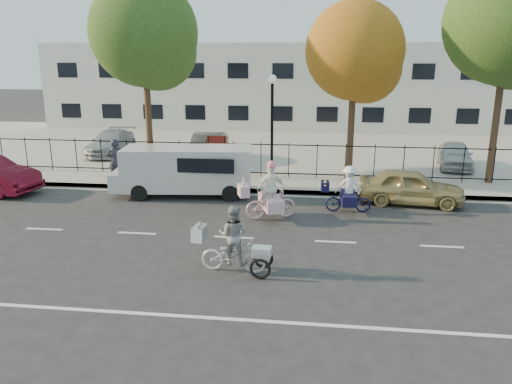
# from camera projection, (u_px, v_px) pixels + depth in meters

# --- Properties ---
(ground) EXTENTS (120.00, 120.00, 0.00)m
(ground) POSITION_uv_depth(u_px,v_px,m) (234.00, 238.00, 14.86)
(ground) COLOR #333334
(road_markings) EXTENTS (60.00, 9.52, 0.01)m
(road_markings) POSITION_uv_depth(u_px,v_px,m) (234.00, 237.00, 14.86)
(road_markings) COLOR silver
(road_markings) RESTS_ON ground
(curb) EXTENTS (60.00, 0.10, 0.15)m
(curb) POSITION_uv_depth(u_px,v_px,m) (255.00, 191.00, 19.67)
(curb) COLOR #A8A399
(curb) RESTS_ON ground
(sidewalk) EXTENTS (60.00, 2.20, 0.15)m
(sidewalk) POSITION_uv_depth(u_px,v_px,m) (258.00, 184.00, 20.67)
(sidewalk) COLOR #A8A399
(sidewalk) RESTS_ON ground
(parking_lot) EXTENTS (60.00, 15.60, 0.15)m
(parking_lot) POSITION_uv_depth(u_px,v_px,m) (276.00, 146.00, 29.18)
(parking_lot) COLOR #A8A399
(parking_lot) RESTS_ON ground
(iron_fence) EXTENTS (58.00, 0.06, 1.50)m
(iron_fence) POSITION_uv_depth(u_px,v_px,m) (261.00, 159.00, 21.50)
(iron_fence) COLOR black
(iron_fence) RESTS_ON sidewalk
(building) EXTENTS (34.00, 10.00, 6.00)m
(building) POSITION_uv_depth(u_px,v_px,m) (287.00, 85.00, 37.97)
(building) COLOR silver
(building) RESTS_ON ground
(lamppost) EXTENTS (0.36, 0.36, 4.33)m
(lamppost) POSITION_uv_depth(u_px,v_px,m) (272.00, 109.00, 20.47)
(lamppost) COLOR black
(lamppost) RESTS_ON sidewalk
(street_sign) EXTENTS (0.85, 0.06, 1.80)m
(street_sign) POSITION_uv_depth(u_px,v_px,m) (217.00, 148.00, 21.20)
(street_sign) COLOR black
(street_sign) RESTS_ON sidewalk
(zebra_trike) EXTENTS (2.01, 0.78, 1.72)m
(zebra_trike) POSITION_uv_depth(u_px,v_px,m) (233.00, 247.00, 12.39)
(zebra_trike) COLOR silver
(zebra_trike) RESTS_ON ground
(unicorn_bike) EXTENTS (1.99, 1.44, 1.96)m
(unicorn_bike) POSITION_uv_depth(u_px,v_px,m) (270.00, 198.00, 16.38)
(unicorn_bike) COLOR beige
(unicorn_bike) RESTS_ON ground
(bull_bike) EXTENTS (1.74, 1.19, 1.62)m
(bull_bike) POSITION_uv_depth(u_px,v_px,m) (348.00, 194.00, 17.14)
(bull_bike) COLOR #121036
(bull_bike) RESTS_ON ground
(white_van) EXTENTS (5.41, 2.26, 1.87)m
(white_van) POSITION_uv_depth(u_px,v_px,m) (185.00, 169.00, 19.06)
(white_van) COLOR silver
(white_van) RESTS_ON ground
(gold_sedan) EXTENTS (3.89, 1.93, 1.28)m
(gold_sedan) POSITION_uv_depth(u_px,v_px,m) (411.00, 187.00, 18.05)
(gold_sedan) COLOR tan
(gold_sedan) RESTS_ON ground
(pedestrian) EXTENTS (0.72, 0.54, 1.80)m
(pedestrian) POSITION_uv_depth(u_px,v_px,m) (116.00, 161.00, 20.47)
(pedestrian) COLOR black
(pedestrian) RESTS_ON sidewalk
(lot_car_a) EXTENTS (1.91, 4.28, 1.22)m
(lot_car_a) POSITION_uv_depth(u_px,v_px,m) (111.00, 143.00, 26.36)
(lot_car_a) COLOR #A5A9AD
(lot_car_a) RESTS_ON parking_lot
(lot_car_c) EXTENTS (1.52, 4.21, 1.38)m
(lot_car_c) POSITION_uv_depth(u_px,v_px,m) (207.00, 148.00, 24.42)
(lot_car_c) COLOR #43474A
(lot_car_c) RESTS_ON parking_lot
(lot_car_d) EXTENTS (1.92, 3.71, 1.21)m
(lot_car_d) POSITION_uv_depth(u_px,v_px,m) (455.00, 155.00, 23.20)
(lot_car_d) COLOR #B5B9BE
(lot_car_d) RESTS_ON parking_lot
(tree_west) EXTENTS (4.63, 4.63, 8.49)m
(tree_west) POSITION_uv_depth(u_px,v_px,m) (148.00, 38.00, 21.30)
(tree_west) COLOR #442D1D
(tree_west) RESTS_ON ground
(tree_mid) EXTENTS (4.07, 4.07, 7.46)m
(tree_mid) POSITION_uv_depth(u_px,v_px,m) (358.00, 56.00, 20.47)
(tree_mid) COLOR #442D1D
(tree_mid) RESTS_ON ground
(tree_east) EXTENTS (4.87, 4.87, 8.93)m
(tree_east) POSITION_uv_depth(u_px,v_px,m) (511.00, 28.00, 19.09)
(tree_east) COLOR #442D1D
(tree_east) RESTS_ON ground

